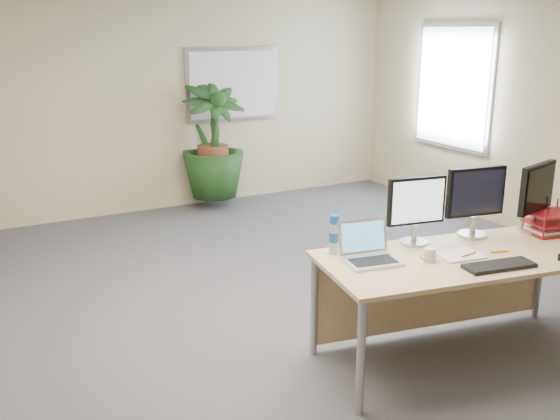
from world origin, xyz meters
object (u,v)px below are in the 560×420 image
floor_plant (213,151)px  monitor_right (476,197)px  monitor_left (416,206)px  desk (457,272)px  laptop (368,251)px

floor_plant → monitor_right: floor_plant is taller
monitor_left → monitor_right: size_ratio=0.94×
desk → laptop: (-0.68, 0.13, 0.23)m
monitor_left → monitor_right: bearing=-8.5°
desk → floor_plant: (-0.05, 4.34, 0.14)m
desk → monitor_left: (-0.20, 0.24, 0.44)m
floor_plant → laptop: 4.26m
desk → laptop: size_ratio=5.41×
floor_plant → laptop: size_ratio=3.77×
monitor_right → laptop: bearing=-177.7°
monitor_left → laptop: size_ratio=1.22×
monitor_left → desk: bearing=-50.6°
monitor_left → laptop: 0.54m
monitor_left → laptop: monitor_left is taller
desk → laptop: bearing=169.3°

